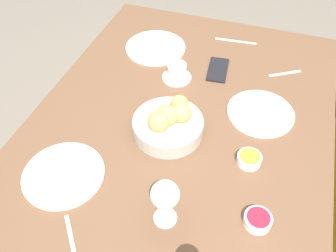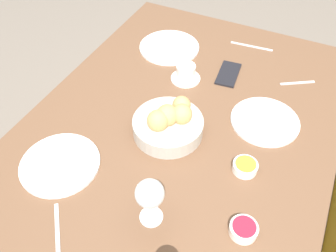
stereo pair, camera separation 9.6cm
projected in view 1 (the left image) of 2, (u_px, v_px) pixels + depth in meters
name	position (u px, v px, depth m)	size (l,w,h in m)	color
ground_plane	(178.00, 219.00, 1.74)	(10.00, 10.00, 0.00)	#6B6056
dining_table	(181.00, 134.00, 1.28)	(1.35, 1.01, 0.71)	brown
bread_basket	(169.00, 123.00, 1.15)	(0.23, 0.23, 0.11)	#B2ADA3
plate_near_left	(156.00, 48.00, 1.50)	(0.25, 0.25, 0.01)	white
plate_near_right	(64.00, 174.00, 1.05)	(0.24, 0.24, 0.01)	white
plate_far_center	(260.00, 113.00, 1.23)	(0.23, 0.23, 0.01)	white
wine_glass	(165.00, 196.00, 0.88)	(0.08, 0.08, 0.16)	silver
coffee_cup	(177.00, 72.00, 1.35)	(0.11, 0.11, 0.06)	white
jam_bowl_berry	(258.00, 220.00, 0.94)	(0.08, 0.08, 0.03)	white
jam_bowl_honey	(249.00, 159.00, 1.08)	(0.08, 0.08, 0.03)	white
fork_silver	(72.00, 245.00, 0.91)	(0.14, 0.12, 0.00)	#B7B7BC
knife_silver	(236.00, 41.00, 1.54)	(0.03, 0.18, 0.00)	#B7B7BC
spoon_coffee	(285.00, 73.00, 1.39)	(0.08, 0.12, 0.00)	#B7B7BC
cell_phone	(218.00, 70.00, 1.40)	(0.16, 0.09, 0.01)	black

